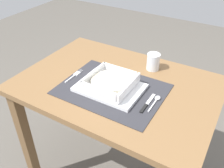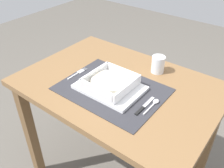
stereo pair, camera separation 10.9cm
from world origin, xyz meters
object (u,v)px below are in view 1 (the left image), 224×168
porridge_bowl (111,83)px  fork (75,75)px  drinking_glass (153,62)px  butter_knife (147,104)px  dining_table (117,102)px  spoon (156,100)px

porridge_bowl → fork: size_ratio=1.50×
fork → porridge_bowl: bearing=-4.9°
fork → drinking_glass: 0.40m
butter_knife → drinking_glass: drinking_glass is taller
dining_table → drinking_glass: 0.27m
dining_table → butter_knife: (0.19, -0.08, 0.12)m
dining_table → drinking_glass: drinking_glass is taller
dining_table → spoon: spoon is taller
porridge_bowl → spoon: (0.21, 0.03, -0.03)m
dining_table → fork: (-0.21, -0.05, 0.12)m
porridge_bowl → spoon: porridge_bowl is taller
dining_table → spoon: (0.21, -0.03, 0.13)m
porridge_bowl → butter_knife: (0.19, -0.02, -0.03)m
porridge_bowl → drinking_glass: bearing=71.2°
porridge_bowl → butter_knife: size_ratio=1.41×
fork → drinking_glass: (0.30, 0.26, 0.03)m
fork → drinking_glass: bearing=38.6°
dining_table → spoon: 0.25m
porridge_bowl → dining_table: bearing=94.0°
dining_table → fork: size_ratio=7.12×
fork → drinking_glass: drinking_glass is taller
butter_knife → drinking_glass: 0.30m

